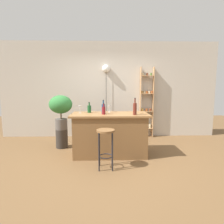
{
  "coord_description": "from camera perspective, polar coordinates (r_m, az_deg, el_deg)",
  "views": [
    {
      "loc": [
        -0.07,
        -3.81,
        1.49
      ],
      "look_at": [
        0.05,
        0.55,
        0.92
      ],
      "focal_mm": 30.71,
      "sensor_mm": 36.0,
      "label": 1
    }
  ],
  "objects": [
    {
      "name": "wine_glass_center",
      "position": [
        4.14,
        6.9,
        1.07
      ],
      "size": [
        0.07,
        0.07,
        0.16
      ],
      "color": "silver",
      "rests_on": "kitchen_counter"
    },
    {
      "name": "potted_plant",
      "position": [
        4.79,
        -15.02,
        1.34
      ],
      "size": [
        0.55,
        0.5,
        0.83
      ],
      "color": "#514C47",
      "rests_on": "plant_stool"
    },
    {
      "name": "bar_stool",
      "position": [
        3.51,
        -1.89,
        -8.33
      ],
      "size": [
        0.33,
        0.33,
        0.73
      ],
      "color": "black",
      "rests_on": "ground"
    },
    {
      "name": "ground",
      "position": [
        4.09,
        -0.5,
        -13.91
      ],
      "size": [
        12.0,
        12.0,
        0.0
      ],
      "primitive_type": "plane",
      "color": "brown"
    },
    {
      "name": "wine_glass_right",
      "position": [
        4.39,
        -0.79,
        1.49
      ],
      "size": [
        0.07,
        0.07,
        0.16
      ],
      "color": "silver",
      "rests_on": "kitchen_counter"
    },
    {
      "name": "plant_stool",
      "position": [
        4.93,
        -14.71,
        -7.59
      ],
      "size": [
        0.29,
        0.29,
        0.46
      ],
      "primitive_type": "cylinder",
      "color": "#2D2823",
      "rests_on": "ground"
    },
    {
      "name": "bottle_olive_oil",
      "position": [
        4.15,
        -2.6,
        1.06
      ],
      "size": [
        0.07,
        0.07,
        0.3
      ],
      "color": "navy",
      "rests_on": "kitchen_counter"
    },
    {
      "name": "kitchen_counter",
      "position": [
        4.23,
        -0.59,
        -6.59
      ],
      "size": [
        1.67,
        0.78,
        0.92
      ],
      "color": "brown",
      "rests_on": "ground"
    },
    {
      "name": "wine_glass_left",
      "position": [
        4.29,
        -9.53,
        1.25
      ],
      "size": [
        0.07,
        0.07,
        0.16
      ],
      "color": "silver",
      "rests_on": "kitchen_counter"
    },
    {
      "name": "bottle_sauce_amber",
      "position": [
        4.03,
        -2.5,
        0.52
      ],
      "size": [
        0.07,
        0.07,
        0.23
      ],
      "color": "maroon",
      "rests_on": "kitchen_counter"
    },
    {
      "name": "bottle_soda_blue",
      "position": [
        3.98,
        6.82,
        1.04
      ],
      "size": [
        0.08,
        0.08,
        0.35
      ],
      "color": "#5B2319",
      "rests_on": "kitchen_counter"
    },
    {
      "name": "spice_shelf",
      "position": [
        5.75,
        10.24,
        2.56
      ],
      "size": [
        0.4,
        0.15,
        2.06
      ],
      "color": "tan",
      "rests_on": "ground"
    },
    {
      "name": "bottle_vinegar",
      "position": [
        4.33,
        -6.78,
        0.98
      ],
      "size": [
        0.08,
        0.08,
        0.24
      ],
      "color": "#194C23",
      "rests_on": "kitchen_counter"
    },
    {
      "name": "back_wall",
      "position": [
        5.76,
        -0.89,
        6.58
      ],
      "size": [
        6.4,
        0.1,
        2.8
      ],
      "primitive_type": "cube",
      "color": "#BCB2A3",
      "rests_on": "ground"
    },
    {
      "name": "pendant_globe_light",
      "position": [
        5.67,
        -1.77,
        12.54
      ],
      "size": [
        0.22,
        0.22,
        2.13
      ],
      "color": "black",
      "rests_on": "ground"
    }
  ]
}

